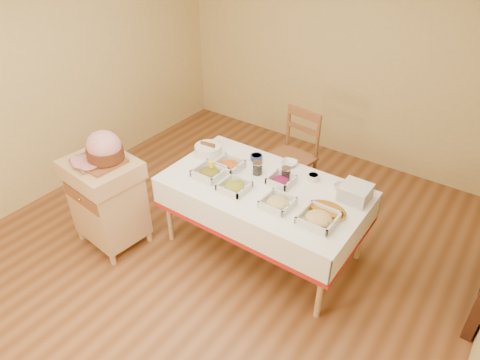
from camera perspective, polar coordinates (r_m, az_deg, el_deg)
name	(u,v)px	position (r m, az deg, el deg)	size (l,w,h in m)	color
room_shell	(215,136)	(3.49, -3.35, 5.91)	(5.00, 5.00, 5.00)	brown
dining_table	(263,200)	(3.93, 3.14, -2.64)	(1.82, 1.02, 0.76)	tan
butcher_cart	(107,198)	(4.27, -17.30, -2.27)	(0.71, 0.61, 0.93)	tan
dining_chair	(293,156)	(4.75, 7.05, 3.24)	(0.52, 0.50, 1.03)	brown
ham_on_board	(103,150)	(3.97, -17.75, 3.89)	(0.46, 0.44, 0.30)	brown
serving_dish_a	(210,172)	(3.95, -4.07, 1.02)	(0.27, 0.26, 0.12)	silver
serving_dish_b	(234,187)	(3.76, -0.76, -0.88)	(0.24, 0.24, 0.10)	silver
serving_dish_c	(278,203)	(3.58, 5.03, -3.04)	(0.25, 0.25, 0.10)	silver
serving_dish_d	(319,218)	(3.46, 10.43, -5.05)	(0.28, 0.28, 0.11)	silver
serving_dish_e	(228,165)	(4.04, -1.55, 1.95)	(0.26, 0.24, 0.12)	silver
serving_dish_f	(281,180)	(3.86, 5.51, -0.05)	(0.22, 0.21, 0.10)	silver
small_bowl_left	(215,145)	(4.39, -3.31, 4.66)	(0.13, 0.13, 0.06)	silver
small_bowl_mid	(256,157)	(4.19, 2.20, 3.07)	(0.12, 0.12, 0.05)	navy
small_bowl_right	(313,177)	(3.95, 9.74, 0.42)	(0.11, 0.11, 0.05)	silver
bowl_white_imported	(289,163)	(4.14, 6.58, 2.24)	(0.15, 0.15, 0.04)	silver
bowl_small_imported	(342,187)	(3.88, 13.43, -0.94)	(0.14, 0.14, 0.04)	silver
preserve_jar_left	(257,169)	(3.96, 2.34, 1.52)	(0.10, 0.10, 0.12)	silver
preserve_jar_right	(286,174)	(3.92, 6.15, 0.83)	(0.09, 0.09, 0.12)	silver
mustard_bottle	(212,166)	(3.97, -3.82, 1.82)	(0.05, 0.05, 0.16)	yellow
bread_basket	(208,150)	(4.28, -4.28, 4.07)	(0.27, 0.27, 0.12)	white
plate_stack	(355,192)	(3.76, 15.14, -1.61)	(0.24, 0.24, 0.13)	silver
brass_platter	(327,210)	(3.58, 11.47, -3.99)	(0.33, 0.24, 0.04)	gold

